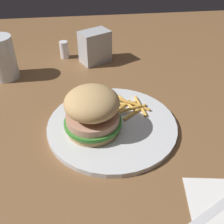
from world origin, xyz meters
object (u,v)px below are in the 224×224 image
at_px(sandwich, 92,111).
at_px(fork, 222,204).
at_px(plate, 112,125).
at_px(napkin, 221,205).
at_px(salt_shaker, 64,50).
at_px(fries_pile, 130,106).
at_px(napkin_dispenser, 95,47).
at_px(drink_glass, 3,60).

xyz_separation_m(sandwich, fork, (-0.21, -0.20, -0.06)).
relative_size(plate, sandwich, 2.35).
relative_size(plate, napkin, 2.65).
xyz_separation_m(plate, fork, (-0.22, -0.16, -0.00)).
height_order(sandwich, salt_shaker, sandwich).
height_order(fries_pile, napkin_dispenser, napkin_dispenser).
xyz_separation_m(fries_pile, napkin, (-0.27, -0.11, -0.02)).
xyz_separation_m(fork, drink_glass, (0.48, 0.44, 0.05)).
relative_size(napkin, napkin_dispenser, 1.10).
bearing_deg(sandwich, fries_pile, -53.78).
height_order(fries_pile, napkin, fries_pile).
relative_size(fork, napkin_dispenser, 1.62).
distance_m(fries_pile, napkin, 0.29).
bearing_deg(napkin_dispenser, drink_glass, -12.75).
bearing_deg(drink_glass, fork, -137.64).
xyz_separation_m(sandwich, napkin_dispenser, (0.35, -0.03, -0.01)).
relative_size(napkin, salt_shaker, 2.00).
bearing_deg(fork, plate, 35.53).
bearing_deg(napkin_dispenser, sandwich, 57.98).
distance_m(fries_pile, salt_shaker, 0.36).
bearing_deg(drink_glass, sandwich, -139.37).
height_order(plate, salt_shaker, salt_shaker).
xyz_separation_m(plate, napkin, (-0.22, -0.16, -0.01)).
relative_size(sandwich, napkin_dispenser, 1.23).
xyz_separation_m(fries_pile, fork, (-0.27, -0.11, -0.01)).
xyz_separation_m(fries_pile, drink_glass, (0.21, 0.33, 0.04)).
distance_m(plate, napkin, 0.27).
xyz_separation_m(plate, napkin_dispenser, (0.33, 0.01, 0.04)).
bearing_deg(napkin, plate, 35.20).
bearing_deg(napkin, fork, -63.66).
distance_m(fork, drink_glass, 0.66).
xyz_separation_m(plate, salt_shaker, (0.37, 0.11, 0.02)).
relative_size(plate, salt_shaker, 5.30).
bearing_deg(sandwich, napkin, -135.74).
xyz_separation_m(fork, salt_shaker, (0.59, 0.27, 0.02)).
height_order(plate, napkin, plate).
bearing_deg(napkin, drink_glass, 42.23).
relative_size(sandwich, drink_glass, 1.01).
distance_m(napkin, napkin_dispenser, 0.58).
bearing_deg(salt_shaker, drink_glass, 123.36).
xyz_separation_m(sandwich, fries_pile, (0.07, -0.09, -0.05)).
xyz_separation_m(sandwich, napkin, (-0.21, -0.20, -0.06)).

